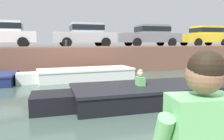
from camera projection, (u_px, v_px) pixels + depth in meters
ground_plane at (96, 98)px, 7.20m from camera, size 400.00×400.00×0.00m
far_quay_wall at (68, 58)px, 15.00m from camera, size 60.00×6.00×1.51m
far_wall_coping at (73, 47)px, 12.18m from camera, size 60.00×0.24×0.08m
boat_moored_central_white at (82, 74)px, 10.61m from camera, size 5.53×1.92×0.55m
motorboat_passing at (157, 93)px, 6.67m from camera, size 6.93×2.09×1.03m
car_left_inner_white at (2, 33)px, 12.79m from camera, size 3.95×2.03×1.54m
car_centre_silver at (85, 34)px, 14.27m from camera, size 3.95×2.01×1.54m
car_right_inner_grey at (151, 35)px, 15.70m from camera, size 4.31×1.99×1.54m
car_rightmost_yellow at (205, 35)px, 17.12m from camera, size 3.87×2.12×1.54m
mooring_bollard_mid at (66, 43)px, 12.17m from camera, size 0.15×0.15×0.44m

